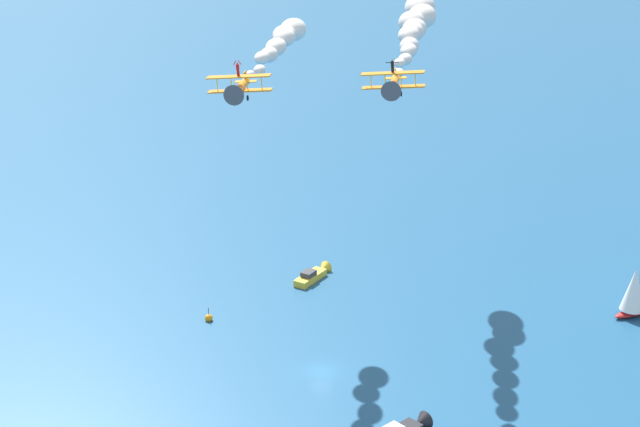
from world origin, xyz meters
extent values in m
plane|color=#1E517A|center=(0.00, 0.00, 0.00)|extent=(2000.00, 2000.00, 0.00)
cone|color=black|center=(-15.62, 7.75, 0.56)|extent=(2.79, 2.58, 2.25)
cube|color=gold|center=(12.08, -24.87, 0.50)|extent=(3.02, 6.54, 1.01)
cone|color=gold|center=(11.45, -28.67, 0.50)|extent=(2.25, 1.92, 2.01)
cube|color=#38383D|center=(12.16, -24.40, 1.38)|extent=(1.95, 2.44, 0.76)
ellipsoid|color=#B21E1E|center=(-34.58, -31.38, 0.44)|extent=(5.43, 5.82, 0.87)
cylinder|color=#B2B2B7|center=(-34.89, -31.73, 4.45)|extent=(0.14, 0.14, 7.16)
cone|color=white|center=(-34.38, -31.15, 4.09)|extent=(4.83, 4.83, 6.08)
sphere|color=orange|center=(20.03, -7.18, 0.39)|extent=(1.10, 1.10, 1.10)
cylinder|color=black|center=(20.03, -7.18, 1.44)|extent=(0.08, 0.08, 1.00)
cylinder|color=orange|center=(-8.03, -1.98, 37.87)|extent=(2.47, 6.45, 0.97)
cylinder|color=yellow|center=(-8.73, 0.84, 37.87)|extent=(1.19, 0.84, 1.08)
cylinder|color=#4C4C51|center=(-8.83, 1.25, 37.87)|extent=(2.41, 0.64, 2.47)
cube|color=orange|center=(-8.13, -1.69, 37.60)|extent=(7.29, 2.98, 0.67)
cube|color=orange|center=(-8.01, -1.66, 39.22)|extent=(7.29, 2.98, 0.67)
cylinder|color=yellow|center=(-10.51, -2.28, 38.60)|extent=(0.24, 0.15, 1.62)
cylinder|color=yellow|center=(-8.94, -1.89, 38.48)|extent=(0.24, 0.15, 1.62)
cylinder|color=yellow|center=(-7.20, -1.46, 38.34)|extent=(0.24, 0.15, 1.62)
cylinder|color=yellow|center=(-5.63, -1.08, 38.22)|extent=(0.24, 0.15, 1.62)
cube|color=orange|center=(-7.31, -4.74, 38.42)|extent=(0.45, 1.11, 1.20)
cube|color=orange|center=(-7.35, -4.75, 37.87)|extent=(2.64, 1.47, 0.27)
cylinder|color=black|center=(-9.17, -1.43, 36.94)|extent=(0.30, 0.62, 0.61)
cylinder|color=black|center=(-7.43, -1.00, 36.81)|extent=(0.30, 0.62, 0.61)
cylinder|color=#262628|center=(-7.97, -1.65, 39.67)|extent=(0.16, 0.11, 0.90)
cylinder|color=black|center=(-8.07, -1.68, 39.67)|extent=(0.21, 0.17, 0.79)
cylinder|color=black|center=(-7.88, -1.63, 39.66)|extent=(0.21, 0.17, 0.79)
cube|color=black|center=(-7.93, -1.64, 40.32)|extent=(0.42, 0.28, 0.54)
sphere|color=#9E7051|center=(-7.90, -1.64, 40.69)|extent=(0.21, 0.21, 0.21)
cylinder|color=black|center=(-8.36, -1.75, 40.47)|extent=(0.59, 0.23, 0.13)
cylinder|color=black|center=(-7.47, -1.53, 40.40)|extent=(0.59, 0.23, 0.13)
ellipsoid|color=silver|center=(-6.92, -7.10, 37.93)|extent=(1.69, 2.02, 1.14)
ellipsoid|color=silver|center=(-5.73, -11.00, 38.14)|extent=(1.92, 2.30, 1.29)
ellipsoid|color=silver|center=(-5.12, -15.05, 37.69)|extent=(2.40, 2.93, 1.60)
ellipsoid|color=silver|center=(-4.28, -19.05, 37.89)|extent=(3.09, 4.06, 2.00)
ellipsoid|color=silver|center=(-3.10, -22.96, 37.64)|extent=(3.51, 4.18, 2.37)
ellipsoid|color=silver|center=(-1.76, -26.83, 38.20)|extent=(4.14, 5.25, 2.72)
ellipsoid|color=silver|center=(-1.00, -30.84, 37.80)|extent=(4.38, 5.20, 2.96)
ellipsoid|color=silver|center=(-0.03, -34.80, 37.42)|extent=(4.68, 5.21, 3.24)
ellipsoid|color=silver|center=(1.62, -38.59, 37.57)|extent=(5.24, 6.02, 3.59)
ellipsoid|color=silver|center=(1.37, -42.86, 37.69)|extent=(5.88, 7.09, 3.94)
ellipsoid|color=silver|center=(2.94, -46.67, 38.27)|extent=(6.44, 7.82, 4.30)
cylinder|color=orange|center=(6.62, 7.71, 38.31)|extent=(2.47, 6.45, 0.97)
cylinder|color=yellow|center=(5.93, 10.53, 38.31)|extent=(1.19, 0.84, 1.08)
cylinder|color=#4C4C51|center=(5.83, 10.93, 38.31)|extent=(2.41, 0.64, 2.47)
cube|color=orange|center=(6.53, 8.00, 38.04)|extent=(7.29, 2.98, 0.67)
cube|color=orange|center=(6.65, 8.03, 39.66)|extent=(7.29, 2.98, 0.67)
cylinder|color=yellow|center=(4.15, 7.41, 39.04)|extent=(0.24, 0.15, 1.62)
cylinder|color=yellow|center=(5.72, 7.80, 38.92)|extent=(0.24, 0.15, 1.62)
cylinder|color=yellow|center=(7.46, 8.23, 38.78)|extent=(0.24, 0.15, 1.62)
cylinder|color=yellow|center=(9.03, 8.61, 38.66)|extent=(0.24, 0.15, 1.62)
cube|color=orange|center=(7.35, 4.95, 38.86)|extent=(0.45, 1.11, 1.20)
cube|color=orange|center=(7.31, 4.94, 38.31)|extent=(2.64, 1.47, 0.27)
cylinder|color=black|center=(5.49, 8.25, 37.38)|extent=(0.30, 0.62, 0.61)
cylinder|color=black|center=(7.23, 8.68, 37.25)|extent=(0.30, 0.62, 0.61)
cylinder|color=#262628|center=(6.68, 8.03, 40.11)|extent=(0.16, 0.11, 0.90)
cylinder|color=red|center=(6.59, 8.01, 40.11)|extent=(0.21, 0.17, 0.79)
cylinder|color=red|center=(6.78, 8.06, 40.10)|extent=(0.21, 0.17, 0.79)
cube|color=red|center=(6.73, 8.05, 40.75)|extent=(0.42, 0.28, 0.54)
sphere|color=brown|center=(6.76, 8.05, 41.13)|extent=(0.21, 0.21, 0.21)
cylinder|color=red|center=(6.49, 7.99, 41.21)|extent=(0.41, 0.18, 0.53)
cylinder|color=red|center=(7.04, 8.12, 41.17)|extent=(0.34, 0.17, 0.56)
ellipsoid|color=silver|center=(7.85, 2.62, 38.57)|extent=(1.39, 1.64, 0.94)
ellipsoid|color=silver|center=(8.59, -1.40, 38.10)|extent=(2.01, 2.46, 1.34)
ellipsoid|color=silver|center=(10.09, -5.23, 38.63)|extent=(2.59, 3.31, 1.69)
ellipsoid|color=silver|center=(10.99, -9.21, 38.08)|extent=(3.15, 3.94, 2.08)
ellipsoid|color=silver|center=(11.85, -13.20, 38.18)|extent=(3.83, 5.05, 2.47)
ellipsoid|color=silver|center=(12.48, -17.24, 38.61)|extent=(4.10, 5.30, 2.67)
ellipsoid|color=silver|center=(14.16, -21.03, 38.04)|extent=(4.36, 4.82, 3.02)
ellipsoid|color=silver|center=(14.66, -25.11, 37.99)|extent=(5.06, 5.91, 3.43)
camera|label=1|loc=(-46.33, 112.98, 68.65)|focal=61.06mm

